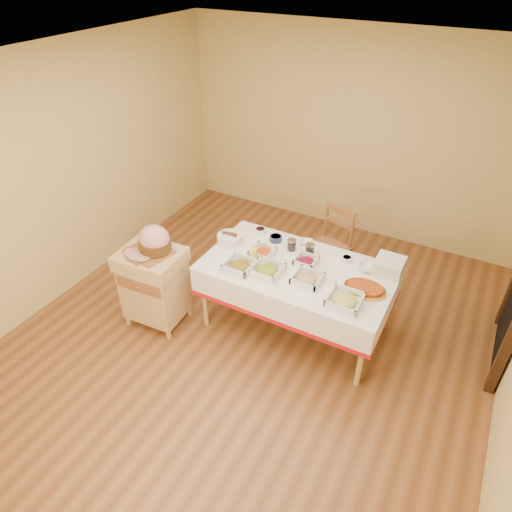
{
  "coord_description": "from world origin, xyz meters",
  "views": [
    {
      "loc": [
        1.63,
        -2.97,
        3.36
      ],
      "look_at": [
        -0.1,
        0.2,
        0.82
      ],
      "focal_mm": 32.0,
      "sensor_mm": 36.0,
      "label": 1
    }
  ],
  "objects": [
    {
      "name": "brass_platter",
      "position": [
        0.97,
        0.27,
        0.78
      ],
      "size": [
        0.38,
        0.27,
        0.05
      ],
      "color": "gold",
      "rests_on": "dining_table"
    },
    {
      "name": "bowl_small_imported",
      "position": [
        0.9,
        0.58,
        0.79
      ],
      "size": [
        0.21,
        0.21,
        0.05
      ],
      "primitive_type": "imported",
      "rotation": [
        0.0,
        0.0,
        -0.29
      ],
      "color": "silver",
      "rests_on": "dining_table"
    },
    {
      "name": "serving_dish_a",
      "position": [
        -0.18,
        0.02,
        0.8
      ],
      "size": [
        0.27,
        0.27,
        0.12
      ],
      "color": "silver",
      "rests_on": "dining_table"
    },
    {
      "name": "serving_dish_f",
      "position": [
        0.34,
        0.4,
        0.79
      ],
      "size": [
        0.21,
        0.2,
        0.1
      ],
      "color": "silver",
      "rests_on": "dining_table"
    },
    {
      "name": "plate_stack",
      "position": [
        1.08,
        0.65,
        0.83
      ],
      "size": [
        0.26,
        0.26,
        0.14
      ],
      "color": "silver",
      "rests_on": "dining_table"
    },
    {
      "name": "bread_basket",
      "position": [
        -0.5,
        0.36,
        0.81
      ],
      "size": [
        0.26,
        0.26,
        0.12
      ],
      "color": "white",
      "rests_on": "dining_table"
    },
    {
      "name": "serving_dish_d",
      "position": [
        0.87,
        0.02,
        0.8
      ],
      "size": [
        0.29,
        0.29,
        0.11
      ],
      "color": "silver",
      "rests_on": "dining_table"
    },
    {
      "name": "serving_dish_e",
      "position": [
        -0.1,
        0.33,
        0.79
      ],
      "size": [
        0.23,
        0.22,
        0.11
      ],
      "color": "silver",
      "rests_on": "dining_table"
    },
    {
      "name": "dining_table",
      "position": [
        0.3,
        0.3,
        0.6
      ],
      "size": [
        1.82,
        1.02,
        0.76
      ],
      "color": "tan",
      "rests_on": "ground"
    },
    {
      "name": "preserve_jar_left",
      "position": [
        0.12,
        0.55,
        0.81
      ],
      "size": [
        0.09,
        0.09,
        0.12
      ],
      "color": "silver",
      "rests_on": "dining_table"
    },
    {
      "name": "ham_on_board",
      "position": [
        -0.96,
        -0.26,
        0.98
      ],
      "size": [
        0.44,
        0.42,
        0.29
      ],
      "color": "#935D30",
      "rests_on": "butcher_cart"
    },
    {
      "name": "small_bowl_right",
      "position": [
        0.67,
        0.62,
        0.79
      ],
      "size": [
        0.1,
        0.1,
        0.05
      ],
      "color": "silver",
      "rests_on": "dining_table"
    },
    {
      "name": "room_shell",
      "position": [
        0.0,
        0.0,
        1.3
      ],
      "size": [
        5.0,
        5.0,
        5.0
      ],
      "color": "brown",
      "rests_on": "ground"
    },
    {
      "name": "serving_dish_b",
      "position": [
        0.08,
        0.08,
        0.8
      ],
      "size": [
        0.27,
        0.27,
        0.11
      ],
      "color": "silver",
      "rests_on": "dining_table"
    },
    {
      "name": "preserve_jar_right",
      "position": [
        0.31,
        0.56,
        0.81
      ],
      "size": [
        0.09,
        0.09,
        0.12
      ],
      "color": "silver",
      "rests_on": "dining_table"
    },
    {
      "name": "serving_dish_c",
      "position": [
        0.46,
        0.15,
        0.79
      ],
      "size": [
        0.25,
        0.25,
        0.1
      ],
      "color": "silver",
      "rests_on": "dining_table"
    },
    {
      "name": "butcher_cart",
      "position": [
        -1.01,
        -0.29,
        0.49
      ],
      "size": [
        0.64,
        0.54,
        0.86
      ],
      "color": "tan",
      "rests_on": "ground"
    },
    {
      "name": "small_bowl_left",
      "position": [
        -0.31,
        0.68,
        0.79
      ],
      "size": [
        0.12,
        0.12,
        0.05
      ],
      "color": "silver",
      "rests_on": "dining_table"
    },
    {
      "name": "dining_chair",
      "position": [
        0.3,
        1.22,
        0.47
      ],
      "size": [
        0.51,
        0.49,
        0.92
      ],
      "color": "#935D30",
      "rests_on": "ground"
    },
    {
      "name": "bowl_white_imported",
      "position": [
        0.2,
        0.72,
        0.78
      ],
      "size": [
        0.17,
        0.17,
        0.03
      ],
      "primitive_type": "imported",
      "rotation": [
        0.0,
        0.0,
        0.32
      ],
      "color": "silver",
      "rests_on": "dining_table"
    },
    {
      "name": "small_bowl_mid",
      "position": [
        -0.1,
        0.62,
        0.79
      ],
      "size": [
        0.13,
        0.13,
        0.06
      ],
      "color": "navy",
      "rests_on": "dining_table"
    },
    {
      "name": "mustard_bottle",
      "position": [
        -0.12,
        0.2,
        0.84
      ],
      "size": [
        0.06,
        0.06,
        0.18
      ],
      "color": "yellow",
      "rests_on": "dining_table"
    }
  ]
}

